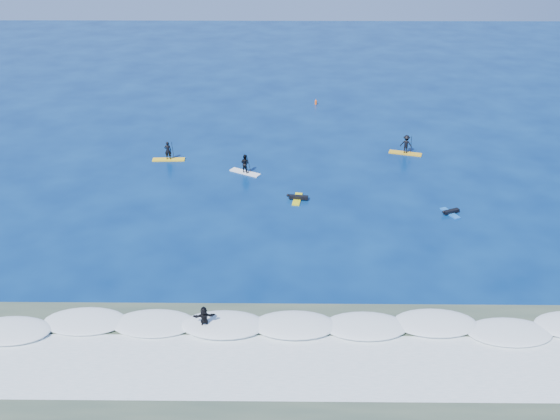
{
  "coord_description": "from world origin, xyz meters",
  "views": [
    {
      "loc": [
        0.46,
        -38.02,
        22.33
      ],
      "look_at": [
        0.06,
        3.49,
        0.6
      ],
      "focal_mm": 40.0,
      "sensor_mm": 36.0,
      "label": 1
    }
  ],
  "objects_px": {
    "prone_paddler_far": "(450,212)",
    "marker_buoy": "(316,102)",
    "sup_paddler_left": "(168,153)",
    "prone_paddler_near": "(297,198)",
    "sup_paddler_center": "(245,165)",
    "sup_paddler_right": "(406,145)",
    "wave_surfer": "(204,319)"
  },
  "relations": [
    {
      "from": "prone_paddler_near",
      "to": "wave_surfer",
      "type": "relative_size",
      "value": 1.06
    },
    {
      "from": "sup_paddler_left",
      "to": "prone_paddler_near",
      "type": "xyz_separation_m",
      "value": [
        11.64,
        -7.95,
        -0.49
      ]
    },
    {
      "from": "sup_paddler_left",
      "to": "sup_paddler_center",
      "type": "relative_size",
      "value": 1.05
    },
    {
      "from": "prone_paddler_far",
      "to": "marker_buoy",
      "type": "distance_m",
      "value": 28.17
    },
    {
      "from": "prone_paddler_far",
      "to": "marker_buoy",
      "type": "height_order",
      "value": "marker_buoy"
    },
    {
      "from": "sup_paddler_center",
      "to": "prone_paddler_near",
      "type": "xyz_separation_m",
      "value": [
        4.48,
        -5.15,
        -0.59
      ]
    },
    {
      "from": "sup_paddler_right",
      "to": "marker_buoy",
      "type": "height_order",
      "value": "sup_paddler_right"
    },
    {
      "from": "sup_paddler_center",
      "to": "sup_paddler_right",
      "type": "relative_size",
      "value": 0.9
    },
    {
      "from": "sup_paddler_right",
      "to": "marker_buoy",
      "type": "distance_m",
      "value": 16.59
    },
    {
      "from": "prone_paddler_near",
      "to": "prone_paddler_far",
      "type": "distance_m",
      "value": 11.87
    },
    {
      "from": "sup_paddler_center",
      "to": "prone_paddler_far",
      "type": "distance_m",
      "value": 17.78
    },
    {
      "from": "prone_paddler_near",
      "to": "marker_buoy",
      "type": "distance_m",
      "value": 24.45
    },
    {
      "from": "sup_paddler_center",
      "to": "prone_paddler_near",
      "type": "bearing_deg",
      "value": -18.7
    },
    {
      "from": "sup_paddler_center",
      "to": "marker_buoy",
      "type": "distance_m",
      "value": 20.41
    },
    {
      "from": "sup_paddler_right",
      "to": "sup_paddler_center",
      "type": "bearing_deg",
      "value": -145.65
    },
    {
      "from": "prone_paddler_far",
      "to": "marker_buoy",
      "type": "xyz_separation_m",
      "value": [
        -9.17,
        26.63,
        0.14
      ]
    },
    {
      "from": "sup_paddler_center",
      "to": "sup_paddler_right",
      "type": "bearing_deg",
      "value": 47.34
    },
    {
      "from": "wave_surfer",
      "to": "prone_paddler_far",
      "type": "bearing_deg",
      "value": 31.11
    },
    {
      "from": "prone_paddler_near",
      "to": "prone_paddler_far",
      "type": "relative_size",
      "value": 1.15
    },
    {
      "from": "sup_paddler_left",
      "to": "sup_paddler_right",
      "type": "height_order",
      "value": "sup_paddler_right"
    },
    {
      "from": "sup_paddler_left",
      "to": "prone_paddler_far",
      "type": "relative_size",
      "value": 1.52
    },
    {
      "from": "wave_surfer",
      "to": "marker_buoy",
      "type": "height_order",
      "value": "wave_surfer"
    },
    {
      "from": "sup_paddler_right",
      "to": "prone_paddler_near",
      "type": "distance_m",
      "value": 14.1
    },
    {
      "from": "sup_paddler_right",
      "to": "prone_paddler_far",
      "type": "distance_m",
      "value": 12.09
    },
    {
      "from": "sup_paddler_left",
      "to": "prone_paddler_near",
      "type": "distance_m",
      "value": 14.11
    },
    {
      "from": "sup_paddler_left",
      "to": "prone_paddler_far",
      "type": "bearing_deg",
      "value": -25.51
    },
    {
      "from": "sup_paddler_right",
      "to": "wave_surfer",
      "type": "height_order",
      "value": "sup_paddler_right"
    },
    {
      "from": "sup_paddler_center",
      "to": "marker_buoy",
      "type": "height_order",
      "value": "sup_paddler_center"
    },
    {
      "from": "prone_paddler_near",
      "to": "prone_paddler_far",
      "type": "bearing_deg",
      "value": -92.95
    },
    {
      "from": "sup_paddler_left",
      "to": "wave_surfer",
      "type": "height_order",
      "value": "sup_paddler_left"
    },
    {
      "from": "prone_paddler_far",
      "to": "sup_paddler_left",
      "type": "bearing_deg",
      "value": 41.78
    },
    {
      "from": "sup_paddler_right",
      "to": "prone_paddler_far",
      "type": "height_order",
      "value": "sup_paddler_right"
    }
  ]
}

